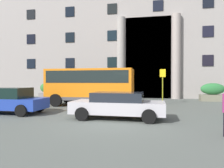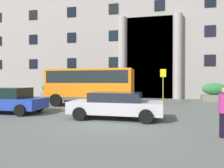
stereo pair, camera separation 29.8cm
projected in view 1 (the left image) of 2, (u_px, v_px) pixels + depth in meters
name	position (u px, v px, depth m)	size (l,w,h in m)	color
ground_plane	(111.00, 122.00, 9.27)	(80.00, 64.00, 0.12)	#515751
office_building_facade	(137.00, 27.00, 26.32)	(43.09, 9.71, 17.75)	gray
orange_minibus	(90.00, 84.00, 15.16)	(6.34, 2.57, 2.70)	orange
bus_stop_sign	(163.00, 83.00, 15.74)	(0.44, 0.08, 2.73)	olive
hedge_planter_west	(213.00, 92.00, 18.41)	(2.17, 0.93, 1.64)	#6F6D59
hedge_planter_far_east	(77.00, 93.00, 20.62)	(1.68, 0.73, 1.34)	gray
hedge_planter_east	(121.00, 93.00, 19.69)	(1.84, 0.72, 1.32)	gray
hedge_planter_entrance_right	(47.00, 91.00, 20.87)	(1.58, 0.70, 1.66)	gray
parked_sedan_second	(118.00, 105.00, 9.82)	(4.45, 2.11, 1.27)	#B6B2B8
white_taxi_kerbside	(8.00, 100.00, 11.40)	(4.14, 1.98, 1.44)	#203B9D
motorcycle_near_kerb	(17.00, 101.00, 14.04)	(2.00, 0.55, 0.89)	black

